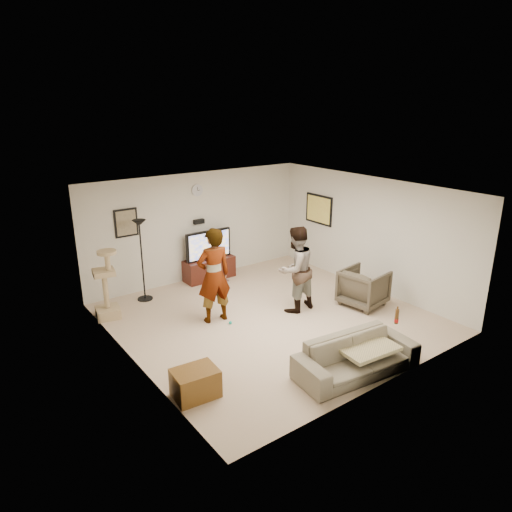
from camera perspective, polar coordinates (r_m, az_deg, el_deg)
floor at (r=9.13m, az=1.73°, el=-7.65°), size 5.50×5.50×0.02m
ceiling at (r=8.33m, az=1.90°, el=8.10°), size 5.50×5.50×0.02m
wall_back at (r=10.85m, az=-7.16°, el=3.62°), size 5.50×0.04×2.50m
wall_front at (r=6.84m, az=16.18°, el=-6.10°), size 5.50×0.04×2.50m
wall_left at (r=7.38m, az=-15.34°, el=-4.17°), size 0.04×5.50×2.50m
wall_right at (r=10.49m, az=13.77°, el=2.70°), size 0.04×5.50×2.50m
wall_clock at (r=10.64m, az=-7.26°, el=8.01°), size 0.26×0.04×0.26m
wall_speaker at (r=10.77m, az=-7.03°, el=4.22°), size 0.25×0.10×0.10m
picture_back at (r=10.06m, az=-15.66°, el=3.95°), size 0.42×0.03×0.52m
picture_right at (r=11.47m, az=7.72°, el=5.70°), size 0.03×0.78×0.62m
tv_stand at (r=11.00m, az=-5.76°, el=-1.56°), size 1.21×0.45×0.51m
console_box at (r=10.77m, az=-4.56°, el=-3.22°), size 0.40×0.30×0.07m
tv at (r=10.82m, az=-5.86°, el=1.38°), size 1.14×0.08×0.68m
tv_screen at (r=10.78m, az=-5.74°, el=1.32°), size 1.05×0.01×0.59m
floor_lamp at (r=9.90m, az=-13.82°, el=-0.58°), size 0.32×0.32×1.73m
cat_tree at (r=9.33m, az=-18.06°, el=-3.34°), size 0.51×0.51×1.37m
person_left at (r=8.70m, az=-5.21°, el=-2.41°), size 0.71×0.51×1.84m
person_right at (r=9.16m, az=4.89°, el=-1.64°), size 0.89×0.72×1.73m
sofa at (r=7.45m, az=12.25°, el=-11.94°), size 2.05×0.99×0.58m
throw_blanket at (r=7.54m, az=13.32°, el=-10.78°), size 0.96×0.78×0.06m
beer_bottle at (r=7.90m, az=16.91°, el=-7.12°), size 0.06×0.06×0.25m
armchair at (r=9.78m, az=13.08°, el=-3.79°), size 0.96×0.94×0.77m
side_table at (r=6.88m, az=-7.46°, el=-15.22°), size 0.66×0.52×0.42m
toy_ball at (r=8.88m, az=-3.16°, el=-8.17°), size 0.06×0.06×0.06m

